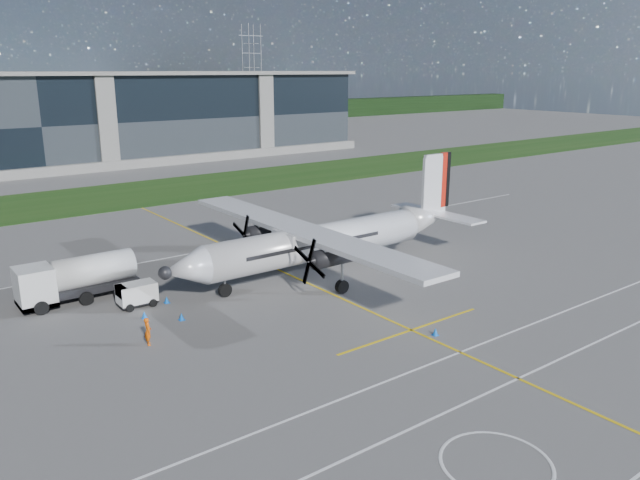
{
  "coord_description": "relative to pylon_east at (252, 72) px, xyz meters",
  "views": [
    {
      "loc": [
        -23.52,
        -31.73,
        15.92
      ],
      "look_at": [
        3.92,
        4.87,
        3.38
      ],
      "focal_mm": 35.0,
      "sensor_mm": 36.0,
      "label": 1
    }
  ],
  "objects": [
    {
      "name": "white_lane_line",
      "position": [
        -85.0,
        -164.0,
        -14.99
      ],
      "size": [
        90.0,
        0.15,
        0.01
      ],
      "primitive_type": "cube",
      "color": "white",
      "rests_on": "ground"
    },
    {
      "name": "ground",
      "position": [
        -85.0,
        -110.0,
        -15.0
      ],
      "size": [
        400.0,
        400.0,
        0.0
      ],
      "primitive_type": "plane",
      "color": "#5D5A58",
      "rests_on": "ground"
    },
    {
      "name": "terminal_building",
      "position": [
        -85.0,
        -70.0,
        -7.5
      ],
      "size": [
        120.0,
        20.0,
        15.0
      ],
      "primitive_type": "cube",
      "color": "black",
      "rests_on": "ground"
    },
    {
      "name": "safety_cone_portwing",
      "position": [
        -81.38,
        -157.45,
        -14.75
      ],
      "size": [
        0.36,
        0.36,
        0.5
      ],
      "primitive_type": "cone",
      "color": "blue",
      "rests_on": "ground"
    },
    {
      "name": "baggage_tug",
      "position": [
        -94.29,
        -141.56,
        -14.17
      ],
      "size": [
        2.75,
        1.65,
        1.65
      ],
      "primitive_type": null,
      "color": "white",
      "rests_on": "ground"
    },
    {
      "name": "grass_strip",
      "position": [
        -85.0,
        -102.0,
        -14.98
      ],
      "size": [
        400.0,
        18.0,
        0.04
      ],
      "primitive_type": "cube",
      "color": "#1A3F11",
      "rests_on": "ground"
    },
    {
      "name": "pylon_east",
      "position": [
        0.0,
        0.0,
        0.0
      ],
      "size": [
        9.0,
        4.6,
        30.0
      ],
      "primitive_type": null,
      "color": "gray",
      "rests_on": "ground"
    },
    {
      "name": "fuel_tanker_truck",
      "position": [
        -97.81,
        -137.99,
        -13.4
      ],
      "size": [
        8.51,
        2.77,
        3.19
      ],
      "primitive_type": null,
      "color": "silver",
      "rests_on": "ground"
    },
    {
      "name": "safety_cone_nose_stbd",
      "position": [
        -92.43,
        -142.22,
        -14.75
      ],
      "size": [
        0.36,
        0.36,
        0.5
      ],
      "primitive_type": "cone",
      "color": "blue",
      "rests_on": "ground"
    },
    {
      "name": "safety_cone_fwd",
      "position": [
        -94.77,
        -143.99,
        -14.75
      ],
      "size": [
        0.36,
        0.36,
        0.5
      ],
      "primitive_type": "cone",
      "color": "blue",
      "rests_on": "ground"
    },
    {
      "name": "yellow_taxiway_centerline",
      "position": [
        -82.0,
        -140.0,
        -14.99
      ],
      "size": [
        0.2,
        70.0,
        0.01
      ],
      "primitive_type": "cube",
      "color": "yellow",
      "rests_on": "ground"
    },
    {
      "name": "ground_crew_person",
      "position": [
        -96.12,
        -148.07,
        -14.01
      ],
      "size": [
        0.76,
        0.92,
        1.97
      ],
      "primitive_type": "imported",
      "rotation": [
        0.0,
        0.0,
        1.31
      ],
      "color": "#F25907",
      "rests_on": "ground"
    },
    {
      "name": "safety_cone_nose_port",
      "position": [
        -92.93,
        -145.74,
        -14.75
      ],
      "size": [
        0.36,
        0.36,
        0.5
      ],
      "primitive_type": "cone",
      "color": "blue",
      "rests_on": "ground"
    },
    {
      "name": "turboprop_aircraft",
      "position": [
        -79.17,
        -143.58,
        -10.64
      ],
      "size": [
        28.03,
        29.07,
        8.72
      ],
      "primitive_type": null,
      "color": "silver",
      "rests_on": "ground"
    }
  ]
}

